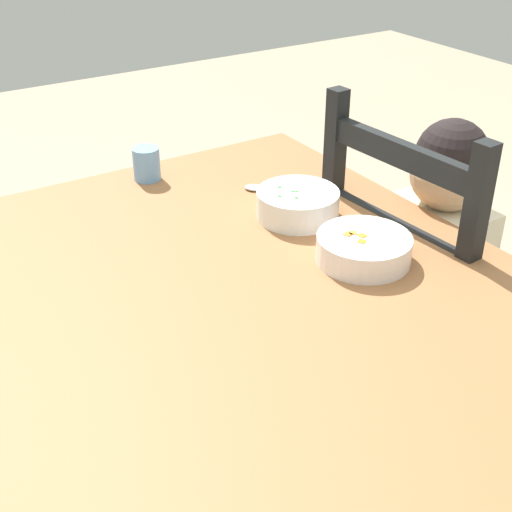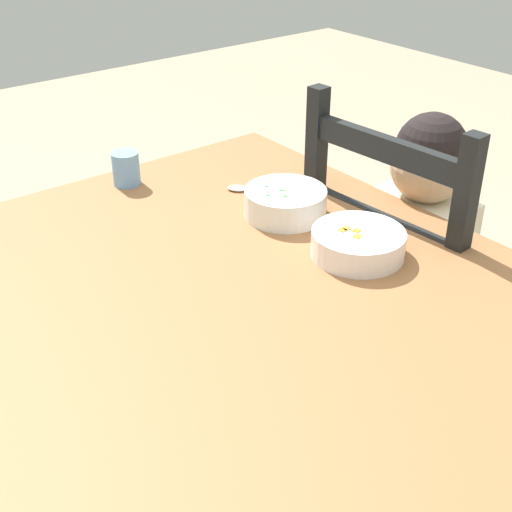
{
  "view_description": "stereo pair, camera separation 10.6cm",
  "coord_description": "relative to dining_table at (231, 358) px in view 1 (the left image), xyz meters",
  "views": [
    {
      "loc": [
        0.84,
        -0.48,
        1.43
      ],
      "look_at": [
        -0.06,
        0.09,
        0.82
      ],
      "focal_mm": 49.54,
      "sensor_mm": 36.0,
      "label": 1
    },
    {
      "loc": [
        0.78,
        -0.56,
        1.43
      ],
      "look_at": [
        -0.06,
        0.09,
        0.82
      ],
      "focal_mm": 49.54,
      "sensor_mm": 36.0,
      "label": 2
    }
  ],
  "objects": [
    {
      "name": "spoon",
      "position": [
        -0.37,
        0.3,
        0.1
      ],
      "size": [
        0.12,
        0.11,
        0.01
      ],
      "color": "silver",
      "rests_on": "dining_table"
    },
    {
      "name": "drinking_cup",
      "position": [
        -0.56,
        0.11,
        0.14
      ],
      "size": [
        0.06,
        0.06,
        0.08
      ],
      "primitive_type": "cylinder",
      "color": "#6A9FD7",
      "rests_on": "dining_table"
    },
    {
      "name": "bowl_of_peas",
      "position": [
        -0.22,
        0.29,
        0.13
      ],
      "size": [
        0.17,
        0.17,
        0.06
      ],
      "color": "white",
      "rests_on": "dining_table"
    },
    {
      "name": "dining_table",
      "position": [
        0.0,
        0.0,
        0.0
      ],
      "size": [
        1.3,
        1.09,
        0.77
      ],
      "color": "#8F5D37",
      "rests_on": "ground"
    },
    {
      "name": "child_figure",
      "position": [
        -0.12,
        0.59,
        -0.04
      ],
      "size": [
        0.32,
        0.31,
        0.95
      ],
      "color": "beige",
      "rests_on": "ground"
    },
    {
      "name": "dining_chair",
      "position": [
        -0.11,
        0.59,
        -0.21
      ],
      "size": [
        0.45,
        0.45,
        0.99
      ],
      "color": "black",
      "rests_on": "ground"
    },
    {
      "name": "bowl_of_carrots",
      "position": [
        -0.01,
        0.29,
        0.12
      ],
      "size": [
        0.18,
        0.18,
        0.05
      ],
      "color": "white",
      "rests_on": "dining_table"
    }
  ]
}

